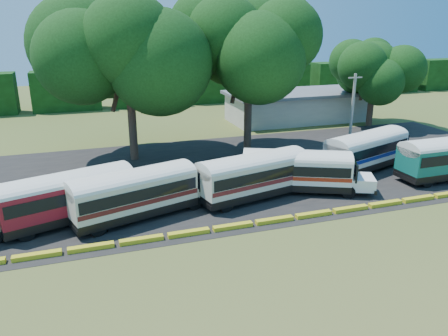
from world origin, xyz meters
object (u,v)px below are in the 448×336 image
object	(u,v)px
bus_red	(71,194)
tree_west	(127,46)
bus_cream_west	(137,191)
bus_white_red	(299,169)

from	to	relation	value
bus_red	tree_west	size ratio (longest dim) A/B	0.71
bus_cream_west	tree_west	bearing A→B (deg)	66.81
bus_white_red	bus_cream_west	bearing A→B (deg)	-150.87
bus_cream_west	bus_white_red	world-z (taller)	bus_cream_west
bus_cream_west	bus_red	bearing A→B (deg)	152.30
bus_red	bus_cream_west	size ratio (longest dim) A/B	1.01
bus_white_red	tree_west	bearing A→B (deg)	155.90
tree_west	bus_red	bearing A→B (deg)	-113.81
bus_red	bus_white_red	distance (m)	17.16
bus_red	bus_cream_west	bearing A→B (deg)	-28.78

